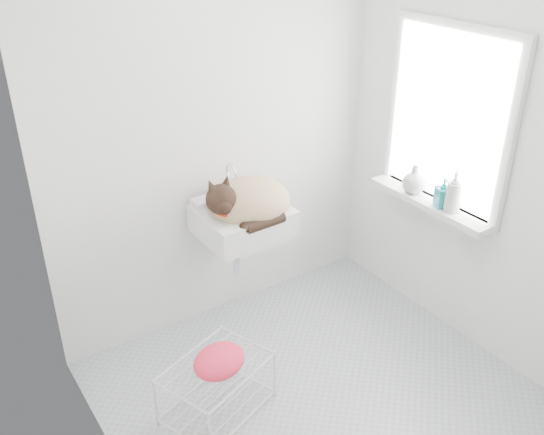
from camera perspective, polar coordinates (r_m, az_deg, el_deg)
floor at (r=3.55m, az=3.99°, el=-16.11°), size 2.20×2.00×0.02m
back_wall at (r=3.60m, az=-5.19°, el=8.12°), size 2.20×0.02×2.50m
right_wall at (r=3.57m, az=18.89°, el=6.55°), size 0.02×2.00×2.50m
left_wall at (r=2.38m, az=-16.54°, el=-4.13°), size 0.02×2.00×2.50m
window_glass at (r=3.64m, az=16.55°, el=9.00°), size 0.01×0.80×1.00m
window_frame at (r=3.63m, az=16.39°, el=8.96°), size 0.04×0.90×1.10m
windowsill at (r=3.78m, az=14.75°, el=1.38°), size 0.16×0.88×0.04m
sink at (r=3.55m, az=-2.84°, el=0.87°), size 0.52×0.45×0.21m
faucet at (r=3.63m, az=-4.38°, el=3.91°), size 0.19×0.13×0.19m
cat at (r=3.52m, az=-2.56°, el=1.41°), size 0.57×0.51×0.33m
wire_rack at (r=3.34m, az=-5.28°, el=-16.06°), size 0.63×0.53×0.32m
towel at (r=3.18m, az=-5.04°, el=-13.89°), size 0.35×0.29×0.12m
bottle_a at (r=3.67m, az=16.67°, el=0.59°), size 0.11×0.11×0.21m
bottle_b at (r=3.71m, az=15.84°, el=1.02°), size 0.11×0.11×0.18m
bottle_c at (r=3.84m, az=13.25°, el=2.35°), size 0.18×0.18×0.19m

